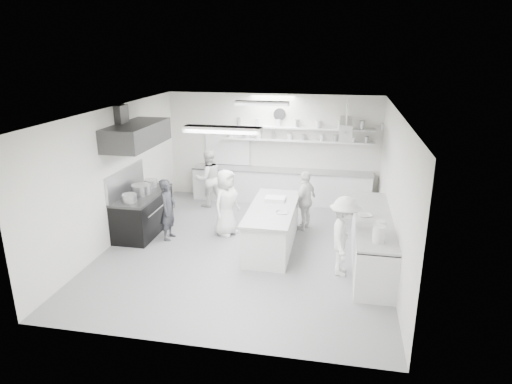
% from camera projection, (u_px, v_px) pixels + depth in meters
% --- Properties ---
extents(floor, '(6.00, 7.00, 0.02)m').
position_uv_depth(floor, '(247.00, 248.00, 9.92)').
color(floor, gray).
rests_on(floor, ground).
extents(ceiling, '(6.00, 7.00, 0.02)m').
position_uv_depth(ceiling, '(246.00, 110.00, 8.98)').
color(ceiling, silver).
rests_on(ceiling, wall_back).
extents(wall_back, '(6.00, 0.04, 3.00)m').
position_uv_depth(wall_back, '(272.00, 147.00, 12.72)').
color(wall_back, beige).
rests_on(wall_back, floor).
extents(wall_front, '(6.00, 0.04, 3.00)m').
position_uv_depth(wall_front, '(193.00, 255.00, 6.18)').
color(wall_front, beige).
rests_on(wall_front, floor).
extents(wall_left, '(0.04, 7.00, 3.00)m').
position_uv_depth(wall_left, '(115.00, 175.00, 9.99)').
color(wall_left, beige).
rests_on(wall_left, floor).
extents(wall_right, '(0.04, 7.00, 3.00)m').
position_uv_depth(wall_right, '(394.00, 191.00, 8.91)').
color(wall_right, beige).
rests_on(wall_right, floor).
extents(stove, '(0.80, 1.80, 0.90)m').
position_uv_depth(stove, '(143.00, 214.00, 10.62)').
color(stove, black).
rests_on(stove, floor).
extents(exhaust_hood, '(0.85, 2.00, 0.50)m').
position_uv_depth(exhaust_hood, '(136.00, 135.00, 10.03)').
color(exhaust_hood, '#363637').
rests_on(exhaust_hood, wall_left).
extents(back_counter, '(5.00, 0.60, 0.92)m').
position_uv_depth(back_counter, '(281.00, 186.00, 12.70)').
color(back_counter, silver).
rests_on(back_counter, floor).
extents(shelf_lower, '(4.20, 0.26, 0.04)m').
position_uv_depth(shelf_lower, '(297.00, 141.00, 12.39)').
color(shelf_lower, silver).
rests_on(shelf_lower, wall_back).
extents(shelf_upper, '(4.20, 0.26, 0.04)m').
position_uv_depth(shelf_upper, '(297.00, 128.00, 12.28)').
color(shelf_upper, silver).
rests_on(shelf_upper, wall_back).
extents(pass_through_window, '(1.30, 0.04, 1.00)m').
position_uv_depth(pass_through_window, '(228.00, 147.00, 12.95)').
color(pass_through_window, black).
rests_on(pass_through_window, wall_back).
extents(wall_clock, '(0.32, 0.05, 0.32)m').
position_uv_depth(wall_clock, '(280.00, 114.00, 12.35)').
color(wall_clock, silver).
rests_on(wall_clock, wall_back).
extents(right_counter, '(0.74, 3.30, 0.94)m').
position_uv_depth(right_counter, '(372.00, 241.00, 9.10)').
color(right_counter, silver).
rests_on(right_counter, floor).
extents(pot_rack, '(0.30, 1.60, 0.40)m').
position_uv_depth(pot_rack, '(346.00, 128.00, 11.08)').
color(pot_rack, '#ABACAE').
rests_on(pot_rack, ceiling).
extents(light_fixture_front, '(1.30, 0.25, 0.10)m').
position_uv_depth(light_fixture_front, '(223.00, 129.00, 7.32)').
color(light_fixture_front, silver).
rests_on(light_fixture_front, ceiling).
extents(light_fixture_rear, '(1.30, 0.25, 0.10)m').
position_uv_depth(light_fixture_rear, '(262.00, 103.00, 10.68)').
color(light_fixture_rear, silver).
rests_on(light_fixture_rear, ceiling).
extents(prep_island, '(0.90, 2.40, 0.88)m').
position_uv_depth(prep_island, '(272.00, 228.00, 9.83)').
color(prep_island, silver).
rests_on(prep_island, floor).
extents(stove_pot, '(0.45, 0.45, 0.27)m').
position_uv_depth(stove_pot, '(141.00, 190.00, 10.44)').
color(stove_pot, '#ABACAE').
rests_on(stove_pot, stove).
extents(cook_stove, '(0.35, 0.53, 1.42)m').
position_uv_depth(cook_stove, '(168.00, 209.00, 10.17)').
color(cook_stove, '#2E2F34').
rests_on(cook_stove, floor).
extents(cook_back, '(0.98, 0.96, 1.59)m').
position_uv_depth(cook_back, '(208.00, 178.00, 12.27)').
color(cook_back, white).
rests_on(cook_back, floor).
extents(cook_island_left, '(0.77, 0.91, 1.57)m').
position_uv_depth(cook_island_left, '(226.00, 202.00, 10.39)').
color(cook_island_left, white).
rests_on(cook_island_left, floor).
extents(cook_island_right, '(0.69, 0.92, 1.45)m').
position_uv_depth(cook_island_right, '(305.00, 200.00, 10.72)').
color(cook_island_right, white).
rests_on(cook_island_right, floor).
extents(cook_right, '(0.65, 1.05, 1.58)m').
position_uv_depth(cook_right, '(344.00, 236.00, 8.54)').
color(cook_right, white).
rests_on(cook_right, floor).
extents(bowl_island_a, '(0.29, 0.29, 0.07)m').
position_uv_depth(bowl_island_a, '(282.00, 213.00, 9.35)').
color(bowl_island_a, '#ABACAE').
rests_on(bowl_island_a, prep_island).
extents(bowl_island_b, '(0.18, 0.18, 0.05)m').
position_uv_depth(bowl_island_b, '(269.00, 206.00, 9.78)').
color(bowl_island_b, silver).
rests_on(bowl_island_b, prep_island).
extents(bowl_right, '(0.33, 0.33, 0.06)m').
position_uv_depth(bowl_right, '(365.00, 216.00, 9.05)').
color(bowl_right, silver).
rests_on(bowl_right, right_counter).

